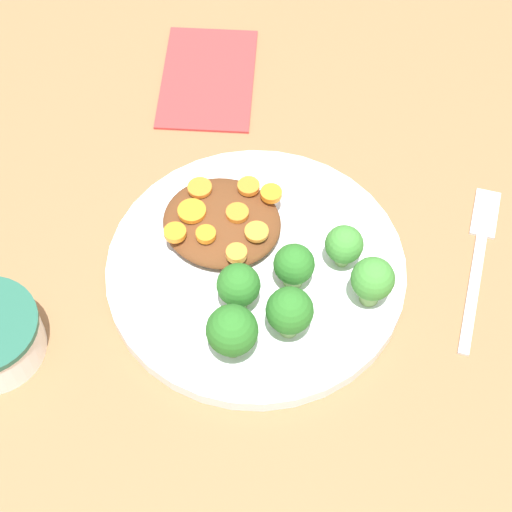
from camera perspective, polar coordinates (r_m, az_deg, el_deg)
name	(u,v)px	position (r m, az deg, el deg)	size (l,w,h in m)	color
ground_plane	(256,274)	(0.80, 0.00, -1.19)	(4.00, 4.00, 0.00)	#8C603D
plate	(256,268)	(0.80, 0.00, -0.80)	(0.28, 0.28, 0.02)	white
stew_mound	(222,222)	(0.81, -2.29, 2.26)	(0.10, 0.11, 0.02)	#5B3319
broccoli_floret_0	(294,265)	(0.76, 2.55, -0.63)	(0.04, 0.04, 0.05)	#759E51
broccoli_floret_1	(372,281)	(0.75, 7.76, -1.66)	(0.04, 0.04, 0.05)	#759E51
broccoli_floret_2	(344,245)	(0.77, 5.89, 0.73)	(0.04, 0.04, 0.05)	#7FA85B
broccoli_floret_3	(236,285)	(0.74, -1.32, -1.97)	(0.04, 0.04, 0.05)	#759E51
broccoli_floret_4	(290,312)	(0.73, 2.25, -3.73)	(0.04, 0.04, 0.06)	#7FA85B
broccoli_floret_5	(232,331)	(0.72, -1.60, -5.03)	(0.04, 0.04, 0.06)	#7FA85B
carrot_slice_0	(175,233)	(0.78, -5.42, 1.57)	(0.02, 0.02, 0.01)	orange
carrot_slice_1	(237,213)	(0.79, -1.26, 2.89)	(0.02, 0.02, 0.01)	orange
carrot_slice_2	(200,188)	(0.81, -3.77, 4.57)	(0.02, 0.02, 0.00)	orange
carrot_slice_3	(257,232)	(0.78, 0.04, 1.63)	(0.02, 0.02, 0.00)	orange
carrot_slice_4	(192,211)	(0.80, -4.30, 3.00)	(0.03, 0.03, 0.00)	orange
carrot_slice_5	(271,193)	(0.81, 1.02, 4.19)	(0.02, 0.02, 0.01)	orange
carrot_slice_6	(237,253)	(0.77, -1.31, 0.18)	(0.02, 0.02, 0.01)	orange
carrot_slice_7	(249,186)	(0.81, -0.50, 4.67)	(0.02, 0.02, 0.01)	orange
carrot_slice_8	(205,236)	(0.78, -3.41, 1.35)	(0.02, 0.02, 0.01)	orange
fork	(480,250)	(0.84, 14.69, 0.37)	(0.19, 0.03, 0.01)	silver
napkin	(208,77)	(0.96, -3.23, 11.83)	(0.18, 0.14, 0.01)	#B73333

